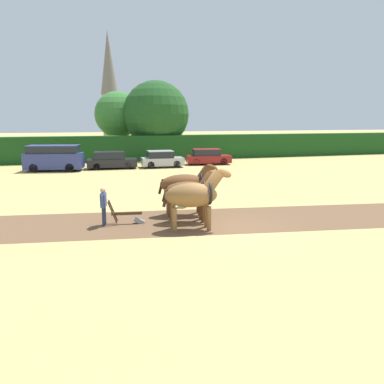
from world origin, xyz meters
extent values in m
plane|color=tan|center=(0.00, 0.00, 0.00)|extent=(240.00, 240.00, 0.00)
cube|color=brown|center=(-5.93, 1.94, 0.00)|extent=(31.58, 8.53, 0.01)
cube|color=#194719|center=(0.00, 26.64, 1.34)|extent=(75.50, 1.68, 2.69)
cylinder|color=#423323|center=(-1.58, 31.39, 1.73)|extent=(0.44, 0.44, 3.47)
sphere|color=#387533|center=(-1.58, 31.39, 4.95)|extent=(5.38, 5.38, 5.38)
cylinder|color=brown|center=(2.52, 29.04, 1.46)|extent=(0.44, 0.44, 2.91)
sphere|color=#1E4C1E|center=(2.52, 29.04, 4.98)|extent=(7.51, 7.51, 7.51)
cylinder|color=gray|center=(-0.95, 54.02, 4.30)|extent=(2.68, 2.68, 8.61)
cone|color=slate|center=(-0.95, 54.02, 13.87)|extent=(2.95, 2.95, 10.52)
ellipsoid|color=brown|center=(-1.45, 0.08, 1.42)|extent=(2.24, 1.30, 0.97)
cylinder|color=brown|center=(-0.73, 0.26, 0.49)|extent=(0.18, 0.18, 0.99)
cylinder|color=brown|center=(-0.80, -0.29, 0.49)|extent=(0.18, 0.18, 0.99)
cylinder|color=brown|center=(-2.09, 0.45, 0.49)|extent=(0.18, 0.18, 0.99)
cylinder|color=brown|center=(-2.17, -0.10, 0.49)|extent=(0.18, 0.18, 0.99)
cylinder|color=brown|center=(-0.55, -0.05, 1.96)|extent=(0.94, 0.57, 0.99)
ellipsoid|color=brown|center=(-0.10, -0.11, 2.29)|extent=(0.71, 0.35, 0.54)
cube|color=black|center=(-0.35, -0.07, 2.17)|extent=(0.46, 0.14, 0.62)
cylinder|color=black|center=(-2.45, 0.22, 1.32)|extent=(0.31, 0.16, 0.71)
torus|color=black|center=(-0.71, -0.02, 1.50)|extent=(0.24, 0.98, 0.97)
ellipsoid|color=brown|center=(-1.28, 1.29, 1.34)|extent=(2.12, 1.16, 0.85)
cylinder|color=brown|center=(-0.60, 1.44, 0.48)|extent=(0.18, 0.18, 0.96)
cylinder|color=brown|center=(-0.66, 0.96, 0.48)|extent=(0.18, 0.18, 0.96)
cylinder|color=brown|center=(-1.90, 1.62, 0.48)|extent=(0.18, 0.18, 0.96)
cylinder|color=brown|center=(-1.96, 1.14, 0.48)|extent=(0.18, 0.18, 0.96)
cylinder|color=brown|center=(-0.43, 1.17, 1.79)|extent=(0.79, 0.50, 0.82)
ellipsoid|color=brown|center=(-0.06, 1.12, 2.06)|extent=(0.71, 0.35, 0.54)
cube|color=black|center=(-0.27, 1.15, 1.98)|extent=(0.39, 0.13, 0.50)
cylinder|color=black|center=(-2.23, 1.42, 1.25)|extent=(0.31, 0.16, 0.71)
torus|color=black|center=(-0.58, 1.19, 1.41)|extent=(0.23, 0.88, 0.87)
ellipsoid|color=brown|center=(-1.11, 2.50, 1.46)|extent=(2.34, 1.25, 0.91)
cylinder|color=brown|center=(-0.36, 2.66, 0.52)|extent=(0.18, 0.18, 1.05)
cylinder|color=brown|center=(-0.43, 2.14, 0.52)|extent=(0.18, 0.18, 1.05)
cylinder|color=brown|center=(-1.79, 2.86, 0.52)|extent=(0.18, 0.18, 1.05)
cylinder|color=brown|center=(-1.87, 2.34, 0.52)|extent=(0.18, 0.18, 1.05)
cylinder|color=brown|center=(-0.17, 2.37, 1.91)|extent=(0.81, 0.53, 0.83)
ellipsoid|color=brown|center=(0.19, 2.32, 2.18)|extent=(0.71, 0.35, 0.54)
cube|color=black|center=(-0.01, 2.35, 2.11)|extent=(0.38, 0.13, 0.50)
cylinder|color=black|center=(-2.16, 2.65, 1.36)|extent=(0.31, 0.16, 0.71)
torus|color=black|center=(-0.34, 2.39, 1.53)|extent=(0.24, 0.93, 0.92)
cube|color=#4C331E|center=(-3.87, 1.65, 0.45)|extent=(1.30, 0.28, 0.12)
cube|color=#939399|center=(-3.35, 1.58, 0.10)|extent=(0.50, 0.26, 0.39)
cylinder|color=#4C331E|center=(-4.42, 1.93, 0.55)|extent=(0.40, 0.11, 0.96)
cylinder|color=#4C331E|center=(-4.47, 1.53, 0.55)|extent=(0.40, 0.11, 0.96)
cylinder|color=#28334C|center=(-4.79, 1.73, 0.41)|extent=(0.14, 0.14, 0.81)
cylinder|color=#28334C|center=(-4.84, 1.52, 0.41)|extent=(0.14, 0.14, 0.81)
cube|color=#3D5184|center=(-4.81, 1.62, 1.10)|extent=(0.29, 0.51, 0.58)
sphere|color=tan|center=(-4.81, 1.62, 1.51)|extent=(0.22, 0.22, 0.22)
cylinder|color=#3D5184|center=(-4.76, 1.90, 1.08)|extent=(0.09, 0.09, 0.54)
cylinder|color=#3D5184|center=(-4.87, 1.34, 1.08)|extent=(0.09, 0.09, 0.54)
cylinder|color=#38332D|center=(-0.42, 4.31, 0.39)|extent=(0.14, 0.14, 0.78)
cylinder|color=#38332D|center=(-0.41, 4.10, 0.39)|extent=(0.14, 0.14, 0.78)
cube|color=#B7B7BC|center=(-0.42, 4.20, 1.05)|extent=(0.23, 0.47, 0.55)
sphere|color=tan|center=(-0.42, 4.20, 1.44)|extent=(0.21, 0.21, 0.21)
cylinder|color=#B7B7BC|center=(-0.43, 4.48, 1.03)|extent=(0.09, 0.09, 0.52)
cylinder|color=#B7B7BC|center=(-0.40, 3.93, 1.03)|extent=(0.09, 0.09, 0.52)
cylinder|color=#42382D|center=(-0.42, 4.20, 1.50)|extent=(0.40, 0.40, 0.02)
cylinder|color=#42382D|center=(-0.42, 4.20, 1.55)|extent=(0.20, 0.20, 0.10)
cube|color=navy|center=(-8.10, 20.24, 0.87)|extent=(5.07, 2.86, 1.34)
cube|color=black|center=(-8.10, 20.24, 1.85)|extent=(4.47, 2.56, 0.62)
cube|color=navy|center=(-8.10, 20.24, 2.19)|extent=(4.47, 2.56, 0.06)
cylinder|color=black|center=(-6.47, 20.82, 0.37)|extent=(0.76, 0.36, 0.73)
cylinder|color=black|center=(-6.81, 19.09, 0.37)|extent=(0.76, 0.36, 0.73)
cylinder|color=black|center=(-9.38, 21.39, 0.37)|extent=(0.76, 0.36, 0.73)
cylinder|color=black|center=(-9.72, 19.66, 0.37)|extent=(0.76, 0.36, 0.73)
cube|color=black|center=(-3.17, 20.48, 0.52)|extent=(4.49, 2.11, 0.71)
cube|color=black|center=(-3.38, 20.49, 1.18)|extent=(2.73, 1.81, 0.60)
cube|color=black|center=(-3.38, 20.49, 1.51)|extent=(2.73, 1.81, 0.06)
cylinder|color=black|center=(-1.76, 21.19, 0.31)|extent=(0.63, 0.26, 0.61)
cylinder|color=black|center=(-1.86, 19.59, 0.31)|extent=(0.63, 0.26, 0.61)
cylinder|color=black|center=(-4.47, 21.37, 0.31)|extent=(0.63, 0.26, 0.61)
cylinder|color=black|center=(-4.57, 19.76, 0.31)|extent=(0.63, 0.26, 0.61)
cube|color=#A8A8B2|center=(1.41, 20.17, 0.54)|extent=(3.90, 1.94, 0.71)
cube|color=black|center=(1.22, 20.17, 1.19)|extent=(2.36, 1.71, 0.59)
cube|color=#A8A8B2|center=(1.22, 20.17, 1.52)|extent=(2.36, 1.71, 0.06)
cylinder|color=black|center=(2.63, 20.94, 0.33)|extent=(0.67, 0.24, 0.66)
cylinder|color=black|center=(2.58, 19.33, 0.33)|extent=(0.67, 0.24, 0.66)
cylinder|color=black|center=(0.25, 21.01, 0.33)|extent=(0.67, 0.24, 0.66)
cylinder|color=black|center=(0.20, 19.40, 0.33)|extent=(0.67, 0.24, 0.66)
cube|color=maroon|center=(6.26, 21.12, 0.54)|extent=(4.53, 2.25, 0.71)
cube|color=black|center=(6.04, 21.15, 1.18)|extent=(2.78, 1.86, 0.58)
cube|color=maroon|center=(6.04, 21.15, 1.50)|extent=(2.78, 1.86, 0.06)
cylinder|color=black|center=(7.69, 21.69, 0.34)|extent=(0.70, 0.30, 0.68)
cylinder|color=black|center=(7.50, 20.21, 0.34)|extent=(0.70, 0.30, 0.68)
cylinder|color=black|center=(5.02, 22.03, 0.34)|extent=(0.70, 0.30, 0.68)
cylinder|color=black|center=(4.83, 20.55, 0.34)|extent=(0.70, 0.30, 0.68)
camera|label=1|loc=(-5.40, -14.04, 4.41)|focal=35.00mm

